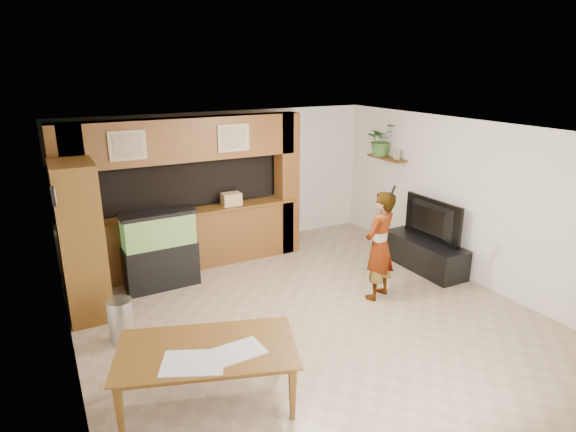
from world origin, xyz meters
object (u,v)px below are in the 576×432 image
pantry_cabinet (81,241)px  aquarium (160,251)px  dining_table (208,377)px  person (380,246)px  television (427,220)px

pantry_cabinet → aquarium: 1.29m
pantry_cabinet → dining_table: (0.87, -2.65, -0.78)m
person → television: bearing=176.5°
person → dining_table: size_ratio=0.91×
television → person: 1.49m
aquarium → television: size_ratio=1.01×
dining_table → television: bearing=38.5°
pantry_cabinet → television: pantry_cabinet is taller
pantry_cabinet → person: pantry_cabinet is taller
pantry_cabinet → television: size_ratio=1.77×
aquarium → dining_table: bearing=-96.8°
aquarium → television: aquarium is taller
pantry_cabinet → aquarium: (1.14, 0.38, -0.49)m
television → person: bearing=108.4°
dining_table → pantry_cabinet: bearing=126.8°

